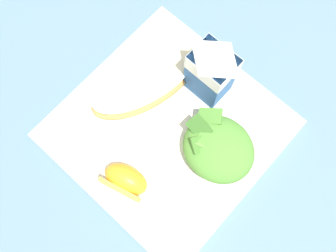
{
  "coord_description": "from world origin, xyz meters",
  "views": [
    {
      "loc": [
        0.09,
        -0.1,
        0.51
      ],
      "look_at": [
        0.0,
        0.0,
        0.03
      ],
      "focal_mm": 38.71,
      "sensor_mm": 36.0,
      "label": 1
    }
  ],
  "objects_px": {
    "white_plate": "(168,129)",
    "milk_carton": "(212,70)",
    "orange_wedge_front": "(125,180)",
    "green_salad_pile": "(218,148)",
    "cheesy_pizza_bread": "(144,81)"
  },
  "relations": [
    {
      "from": "orange_wedge_front",
      "to": "milk_carton",
      "type": "bearing_deg",
      "value": 93.07
    },
    {
      "from": "green_salad_pile",
      "to": "cheesy_pizza_bread",
      "type": "bearing_deg",
      "value": 177.9
    },
    {
      "from": "cheesy_pizza_bread",
      "to": "white_plate",
      "type": "bearing_deg",
      "value": -20.26
    },
    {
      "from": "green_salad_pile",
      "to": "milk_carton",
      "type": "height_order",
      "value": "milk_carton"
    },
    {
      "from": "white_plate",
      "to": "orange_wedge_front",
      "type": "relative_size",
      "value": 4.16
    },
    {
      "from": "milk_carton",
      "to": "orange_wedge_front",
      "type": "xyz_separation_m",
      "value": [
        0.01,
        -0.18,
        -0.04
      ]
    },
    {
      "from": "white_plate",
      "to": "cheesy_pizza_bread",
      "type": "height_order",
      "value": "cheesy_pizza_bread"
    },
    {
      "from": "orange_wedge_front",
      "to": "white_plate",
      "type": "bearing_deg",
      "value": 96.16
    },
    {
      "from": "green_salad_pile",
      "to": "orange_wedge_front",
      "type": "height_order",
      "value": "green_salad_pile"
    },
    {
      "from": "white_plate",
      "to": "milk_carton",
      "type": "bearing_deg",
      "value": 89.62
    },
    {
      "from": "green_salad_pile",
      "to": "white_plate",
      "type": "bearing_deg",
      "value": -164.71
    },
    {
      "from": "cheesy_pizza_bread",
      "to": "milk_carton",
      "type": "distance_m",
      "value": 0.1
    },
    {
      "from": "white_plate",
      "to": "cheesy_pizza_bread",
      "type": "distance_m",
      "value": 0.08
    },
    {
      "from": "white_plate",
      "to": "cheesy_pizza_bread",
      "type": "xyz_separation_m",
      "value": [
        -0.07,
        0.02,
        0.03
      ]
    },
    {
      "from": "cheesy_pizza_bread",
      "to": "orange_wedge_front",
      "type": "bearing_deg",
      "value": -56.85
    }
  ]
}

